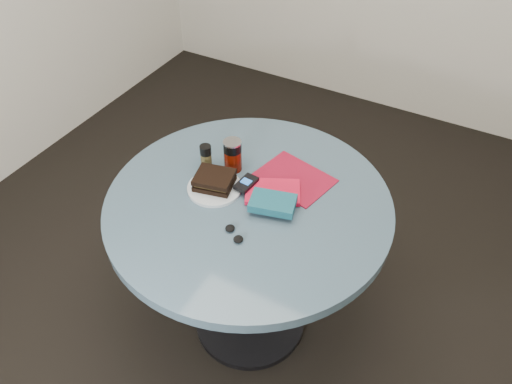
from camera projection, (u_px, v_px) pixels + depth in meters
The scene contains 11 objects.
ground at pixel (250, 321), 2.24m from camera, with size 4.00×4.00×0.00m, color black.
table at pixel (249, 232), 1.84m from camera, with size 1.00×1.00×0.75m.
plate at pixel (215, 188), 1.76m from camera, with size 0.19×0.19×0.01m, color silver.
sandwich at pixel (214, 180), 1.75m from camera, with size 0.15×0.14×0.05m.
soda_can at pixel (233, 155), 1.81m from camera, with size 0.07×0.07×0.13m.
pepper_grinder at pixel (206, 157), 1.83m from camera, with size 0.05×0.05×0.10m.
magazine at pixel (294, 178), 1.81m from camera, with size 0.26×0.19×0.00m, color maroon.
red_book at pixel (273, 192), 1.74m from camera, with size 0.19×0.13×0.02m, color red.
novel at pixel (273, 203), 1.67m from camera, with size 0.15×0.10×0.03m, color #124959.
mp3_player at pixel (246, 183), 1.75m from camera, with size 0.06×0.09×0.02m.
headphones at pixel (234, 234), 1.60m from camera, with size 0.09×0.07×0.02m.
Camera 1 is at (0.62, -1.09, 1.94)m, focal length 35.00 mm.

